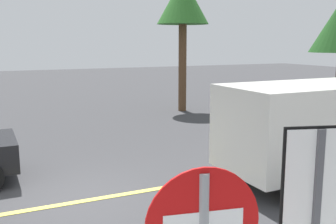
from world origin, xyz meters
The scene contains 4 objects.
ground_plane centered at (0.00, 0.00, 0.00)m, with size 80.00×80.00×0.00m, color #38383A.
lane_marking_centre centered at (3.00, 0.00, 0.01)m, with size 28.00×0.16×0.01m, color #E0D14C.
white_van centered at (5.64, -0.90, 1.27)m, with size 5.22×2.30×2.20m.
tree_left_verge centered at (6.71, 8.67, 4.80)m, with size 2.30×2.30×5.95m.
Camera 1 is at (-1.55, -7.45, 3.10)m, focal length 42.56 mm.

